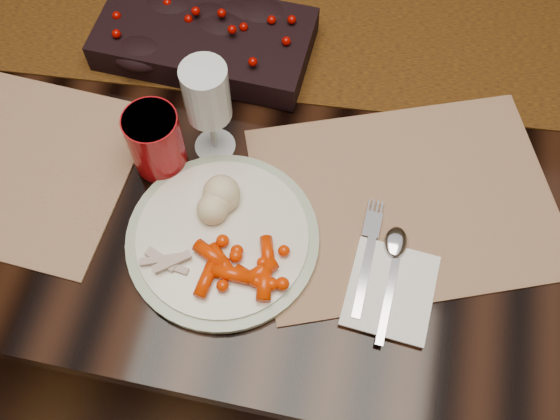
% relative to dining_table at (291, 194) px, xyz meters
% --- Properties ---
extents(floor, '(5.00, 5.00, 0.00)m').
position_rel_dining_table_xyz_m(floor, '(0.00, 0.00, -0.38)').
color(floor, black).
rests_on(floor, ground).
extents(dining_table, '(1.80, 1.00, 0.75)m').
position_rel_dining_table_xyz_m(dining_table, '(0.00, 0.00, 0.00)').
color(dining_table, black).
rests_on(dining_table, floor).
extents(table_runner, '(1.87, 0.52, 0.00)m').
position_rel_dining_table_xyz_m(table_runner, '(-0.02, 0.15, 0.38)').
color(table_runner, black).
rests_on(table_runner, dining_table).
extents(centerpiece, '(0.34, 0.19, 0.07)m').
position_rel_dining_table_xyz_m(centerpiece, '(-0.15, 0.03, 0.41)').
color(centerpiece, black).
rests_on(centerpiece, table_runner).
extents(placemat_main, '(0.50, 0.44, 0.00)m').
position_rel_dining_table_xyz_m(placemat_main, '(0.20, -0.18, 0.38)').
color(placemat_main, '#916644').
rests_on(placemat_main, dining_table).
extents(dinner_plate, '(0.27, 0.27, 0.01)m').
position_rel_dining_table_xyz_m(dinner_plate, '(-0.04, -0.29, 0.39)').
color(dinner_plate, silver).
rests_on(dinner_plate, placemat_main).
extents(baby_carrots, '(0.12, 0.11, 0.02)m').
position_rel_dining_table_xyz_m(baby_carrots, '(-0.01, -0.34, 0.40)').
color(baby_carrots, red).
rests_on(baby_carrots, dinner_plate).
extents(mashed_potatoes, '(0.10, 0.09, 0.05)m').
position_rel_dining_table_xyz_m(mashed_potatoes, '(-0.04, -0.24, 0.42)').
color(mashed_potatoes, '#E0C781').
rests_on(mashed_potatoes, dinner_plate).
extents(turkey_shreds, '(0.07, 0.07, 0.01)m').
position_rel_dining_table_xyz_m(turkey_shreds, '(-0.10, -0.34, 0.40)').
color(turkey_shreds, beige).
rests_on(turkey_shreds, dinner_plate).
extents(napkin, '(0.12, 0.14, 0.00)m').
position_rel_dining_table_xyz_m(napkin, '(0.19, -0.32, 0.38)').
color(napkin, white).
rests_on(napkin, placemat_main).
extents(fork, '(0.03, 0.15, 0.00)m').
position_rel_dining_table_xyz_m(fork, '(0.16, -0.29, 0.39)').
color(fork, silver).
rests_on(fork, napkin).
extents(spoon, '(0.04, 0.16, 0.00)m').
position_rel_dining_table_xyz_m(spoon, '(0.19, -0.31, 0.39)').
color(spoon, '#BABABD').
rests_on(spoon, napkin).
extents(red_cup, '(0.10, 0.10, 0.10)m').
position_rel_dining_table_xyz_m(red_cup, '(-0.16, -0.19, 0.43)').
color(red_cup, maroon).
rests_on(red_cup, placemat_main).
extents(wine_glass, '(0.08, 0.08, 0.17)m').
position_rel_dining_table_xyz_m(wine_glass, '(-0.09, -0.14, 0.46)').
color(wine_glass, silver).
rests_on(wine_glass, dining_table).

